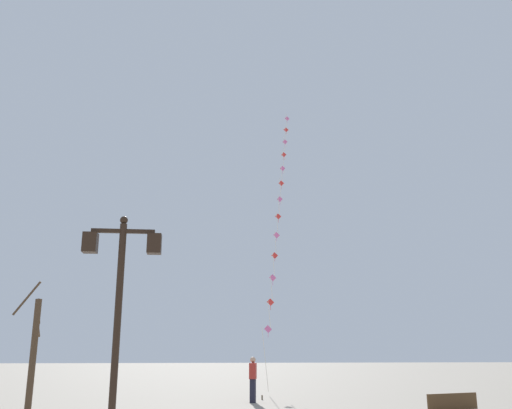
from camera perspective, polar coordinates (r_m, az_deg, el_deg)
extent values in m
plane|color=gray|center=(22.02, -3.73, -19.97)|extent=(160.00, 160.00, 0.00)
cylinder|color=black|center=(11.18, -14.29, -13.05)|extent=(0.14, 0.14, 4.41)
sphere|color=black|center=(11.47, -13.55, -1.59)|extent=(0.16, 0.16, 0.16)
cube|color=black|center=(11.42, -13.62, -2.71)|extent=(1.27, 0.08, 0.08)
cube|color=black|center=(11.47, -16.84, -3.82)|extent=(0.28, 0.28, 0.40)
cube|color=beige|center=(11.47, -16.84, -3.82)|extent=(0.19, 0.19, 0.30)
cube|color=black|center=(11.30, -10.52, -4.06)|extent=(0.28, 0.28, 0.40)
cube|color=beige|center=(11.30, -10.52, -4.06)|extent=(0.19, 0.19, 0.30)
cylinder|color=brown|center=(23.85, 0.64, -19.41)|extent=(0.06, 0.06, 0.18)
cylinder|color=silver|center=(24.80, 0.97, -15.87)|extent=(0.55, 2.02, 2.74)
cylinder|color=silver|center=(26.37, 1.39, -11.43)|extent=(0.27, 0.98, 1.32)
cylinder|color=silver|center=(27.46, 1.63, -8.83)|extent=(0.27, 0.98, 1.32)
cylinder|color=silver|center=(28.60, 1.85, -6.44)|extent=(0.27, 0.98, 1.32)
cylinder|color=silver|center=(29.79, 2.05, -4.24)|extent=(0.27, 0.98, 1.32)
cylinder|color=silver|center=(31.02, 2.24, -2.20)|extent=(0.27, 0.98, 1.32)
cylinder|color=silver|center=(32.28, 2.41, -0.33)|extent=(0.27, 0.98, 1.32)
cylinder|color=silver|center=(33.58, 2.56, 1.41)|extent=(0.27, 0.98, 1.32)
cylinder|color=silver|center=(34.91, 2.71, 3.01)|extent=(0.27, 0.98, 1.32)
cylinder|color=silver|center=(36.26, 2.84, 4.49)|extent=(0.27, 0.98, 1.32)
cylinder|color=silver|center=(37.64, 2.97, 5.87)|extent=(0.27, 0.98, 1.32)
cylinder|color=silver|center=(39.03, 3.09, 7.15)|extent=(0.27, 0.98, 1.32)
cylinder|color=silver|center=(40.45, 3.20, 8.34)|extent=(0.27, 0.98, 1.32)
cube|color=pink|center=(25.84, 1.26, -12.81)|extent=(0.36, 0.05, 0.36)
cylinder|color=pink|center=(25.84, 1.26, -13.37)|extent=(0.02, 0.02, 0.24)
cube|color=red|center=(26.91, 1.52, -10.11)|extent=(0.36, 0.03, 0.36)
cylinder|color=red|center=(26.89, 1.52, -10.65)|extent=(0.02, 0.04, 0.24)
cube|color=pink|center=(28.02, 1.75, -7.61)|extent=(0.35, 0.13, 0.36)
cylinder|color=pink|center=(27.99, 1.75, -8.14)|extent=(0.03, 0.04, 0.25)
cube|color=red|center=(29.19, 1.96, -5.32)|extent=(0.33, 0.17, 0.36)
cylinder|color=red|center=(29.15, 1.96, -5.75)|extent=(0.03, 0.04, 0.18)
cube|color=pink|center=(30.40, 2.15, -3.20)|extent=(0.36, 0.04, 0.36)
cylinder|color=pink|center=(30.35, 2.15, -3.63)|extent=(0.02, 0.04, 0.20)
cube|color=red|center=(31.65, 2.33, -1.25)|extent=(0.34, 0.14, 0.36)
cylinder|color=red|center=(31.59, 2.33, -1.68)|extent=(0.03, 0.05, 0.23)
cube|color=pink|center=(32.93, 2.49, 0.56)|extent=(0.33, 0.18, 0.36)
cylinder|color=pink|center=(32.86, 2.49, 0.13)|extent=(0.03, 0.04, 0.24)
cube|color=red|center=(34.24, 2.64, 2.22)|extent=(0.34, 0.16, 0.36)
cylinder|color=red|center=(34.17, 2.64, 1.80)|extent=(0.02, 0.02, 0.25)
cube|color=pink|center=(35.58, 2.78, 3.77)|extent=(0.33, 0.18, 0.36)
cylinder|color=pink|center=(35.50, 2.78, 3.37)|extent=(0.02, 0.03, 0.24)
cube|color=red|center=(36.95, 2.91, 5.19)|extent=(0.32, 0.18, 0.36)
cylinder|color=red|center=(36.86, 2.91, 4.81)|extent=(0.03, 0.04, 0.25)
cube|color=pink|center=(38.33, 3.03, 6.52)|extent=(0.34, 0.15, 0.36)
cylinder|color=pink|center=(38.25, 3.03, 6.22)|extent=(0.02, 0.03, 0.16)
cube|color=red|center=(39.74, 3.14, 7.75)|extent=(0.36, 0.06, 0.36)
cylinder|color=red|center=(39.64, 3.15, 7.43)|extent=(0.02, 0.04, 0.21)
cube|color=pink|center=(41.16, 3.25, 8.90)|extent=(0.36, 0.05, 0.36)
cylinder|color=pink|center=(41.06, 3.25, 8.60)|extent=(0.02, 0.02, 0.20)
cube|color=#1E1E2D|center=(22.45, -0.33, -18.76)|extent=(0.27, 0.34, 0.90)
cube|color=#B22D26|center=(22.41, -0.33, -16.90)|extent=(0.33, 0.43, 0.60)
sphere|color=tan|center=(22.40, -0.33, -15.82)|extent=(0.22, 0.22, 0.22)
cylinder|color=#B22D26|center=(22.63, -0.23, -16.45)|extent=(0.19, 0.40, 0.50)
cylinder|color=#4C3826|center=(19.59, -22.14, -14.31)|extent=(0.21, 0.21, 3.58)
cylinder|color=#4C3826|center=(20.23, -21.60, -10.30)|extent=(0.28, 1.22, 0.77)
cylinder|color=#4C3826|center=(19.85, -22.71, -8.97)|extent=(0.88, 0.23, 1.12)
cylinder|color=#4C3826|center=(20.31, -21.69, -11.68)|extent=(0.31, 1.44, 0.67)
cube|color=brown|center=(15.44, 19.74, -18.72)|extent=(1.53, 0.55, 0.40)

